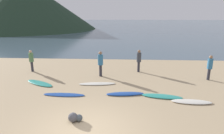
# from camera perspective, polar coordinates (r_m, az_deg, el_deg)

# --- Properties ---
(ground_plane) EXTENTS (120.00, 120.00, 0.20)m
(ground_plane) POSITION_cam_1_polar(r_m,az_deg,el_deg) (16.90, -1.78, 0.64)
(ground_plane) COLOR tan
(ground_plane) RESTS_ON ground
(ocean_water) EXTENTS (140.00, 100.00, 0.01)m
(ocean_water) POSITION_cam_1_polar(r_m,az_deg,el_deg) (68.06, 1.96, 12.05)
(ocean_water) COLOR #475B6B
(ocean_water) RESTS_ON ground
(headland_hill) EXTENTS (34.94, 34.94, 12.13)m
(headland_hill) POSITION_cam_1_polar(r_m,az_deg,el_deg) (56.60, -23.68, 16.22)
(headland_hill) COLOR #1E3323
(headland_hill) RESTS_ON ground
(surfboard_0) EXTENTS (2.18, 1.58, 0.08)m
(surfboard_0) POSITION_cam_1_polar(r_m,az_deg,el_deg) (12.97, -20.28, -4.41)
(surfboard_0) COLOR teal
(surfboard_0) RESTS_ON ground
(surfboard_1) EXTENTS (2.26, 0.52, 0.06)m
(surfboard_1) POSITION_cam_1_polar(r_m,az_deg,el_deg) (10.87, -13.75, -7.82)
(surfboard_1) COLOR #1E479E
(surfboard_1) RESTS_ON ground
(surfboard_2) EXTENTS (2.30, 0.75, 0.06)m
(surfboard_2) POSITION_cam_1_polar(r_m,az_deg,el_deg) (12.13, -4.36, -4.86)
(surfboard_2) COLOR silver
(surfboard_2) RESTS_ON ground
(surfboard_3) EXTENTS (2.08, 0.73, 0.10)m
(surfboard_3) POSITION_cam_1_polar(r_m,az_deg,el_deg) (10.65, 3.82, -7.77)
(surfboard_3) COLOR #1E479E
(surfboard_3) RESTS_ON ground
(surfboard_4) EXTENTS (2.15, 0.91, 0.09)m
(surfboard_4) POSITION_cam_1_polar(r_m,az_deg,el_deg) (10.67, 14.32, -8.24)
(surfboard_4) COLOR teal
(surfboard_4) RESTS_ON ground
(surfboard_5) EXTENTS (1.98, 0.67, 0.09)m
(surfboard_5) POSITION_cam_1_polar(r_m,az_deg,el_deg) (10.51, 22.08, -9.33)
(surfboard_5) COLOR silver
(surfboard_5) RESTS_ON ground
(person_0) EXTENTS (0.33, 0.33, 1.63)m
(person_0) POSITION_cam_1_polar(r_m,az_deg,el_deg) (14.08, 26.54, 0.36)
(person_0) COLOR #2D2D38
(person_0) RESTS_ON ground
(person_1) EXTENTS (0.35, 0.35, 1.74)m
(person_1) POSITION_cam_1_polar(r_m,az_deg,el_deg) (13.35, -3.37, 1.54)
(person_1) COLOR #2D2D38
(person_1) RESTS_ON ground
(person_2) EXTENTS (0.32, 0.32, 1.61)m
(person_2) POSITION_cam_1_polar(r_m,az_deg,el_deg) (15.62, -22.40, 2.16)
(person_2) COLOR #2D2D38
(person_2) RESTS_ON ground
(person_3) EXTENTS (0.33, 0.33, 1.65)m
(person_3) POSITION_cam_1_polar(r_m,az_deg,el_deg) (14.48, 7.80, 2.32)
(person_3) COLOR #2D2D38
(person_3) RESTS_ON ground
(beach_rock_near) EXTENTS (0.29, 0.29, 0.29)m
(beach_rock_near) POSITION_cam_1_polar(r_m,az_deg,el_deg) (8.31, -9.57, -14.38)
(beach_rock_near) COLOR #444C51
(beach_rock_near) RESTS_ON ground
(beach_rock_far) EXTENTS (0.39, 0.39, 0.39)m
(beach_rock_far) POSITION_cam_1_polar(r_m,az_deg,el_deg) (8.29, -11.28, -14.15)
(beach_rock_far) COLOR #4C4C51
(beach_rock_far) RESTS_ON ground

